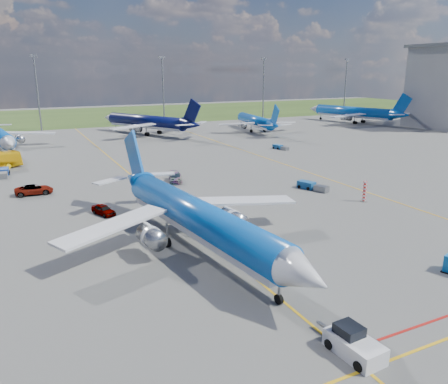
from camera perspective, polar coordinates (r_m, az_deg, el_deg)
name	(u,v)px	position (r m, az deg, el deg)	size (l,w,h in m)	color
ground	(226,254)	(45.31, 0.26, -8.09)	(400.00, 400.00, 0.00)	#535351
grass_strip	(61,117)	(188.98, -20.50, 9.17)	(400.00, 80.00, 0.01)	#2D4719
taxiway_lines	(150,190)	(69.91, -9.68, 0.32)	(60.25, 160.00, 0.02)	gold
floodlight_masts	(104,88)	(150.01, -15.42, 12.96)	(202.20, 0.50, 22.70)	slate
warning_post	(364,191)	(65.48, 17.87, 0.08)	(0.50, 0.50, 3.00)	red
bg_jet_nnw	(0,150)	(116.31, -27.17, 4.92)	(28.64, 37.60, 9.85)	#0C53B3
bg_jet_n	(147,134)	(131.17, -10.04, 7.45)	(30.81, 40.44, 10.59)	#070C3C
bg_jet_ne	(255,131)	(136.07, 4.08, 7.93)	(26.19, 34.38, 9.00)	#0C53B3
bg_jet_ene	(352,123)	(163.97, 16.40, 8.66)	(31.44, 41.27, 10.81)	#0C53B3
main_airliner	(198,249)	(46.45, -3.37, -7.50)	(30.14, 39.56, 10.36)	#0C53B3
pushback_tug	(353,344)	(31.78, 16.53, -18.46)	(2.34, 5.63, 1.89)	silver
service_car_a	(103,210)	(58.99, -15.46, -2.25)	(1.58, 3.93, 1.34)	#999999
service_car_b	(34,190)	(72.05, -23.57, 0.29)	(2.51, 5.45, 1.52)	#999999
service_car_c	(175,177)	(74.14, -6.38, 1.92)	(2.09, 5.15, 1.49)	#999999
baggage_tug_w	(311,186)	(70.19, 11.36, 0.75)	(3.06, 5.28, 1.15)	#17528F
baggage_tug_c	(4,173)	(87.28, -26.81, 2.27)	(1.59, 5.22, 1.16)	navy
baggage_tug_e	(280,147)	(105.10, 7.35, 5.81)	(2.11, 4.60, 1.00)	#19599B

